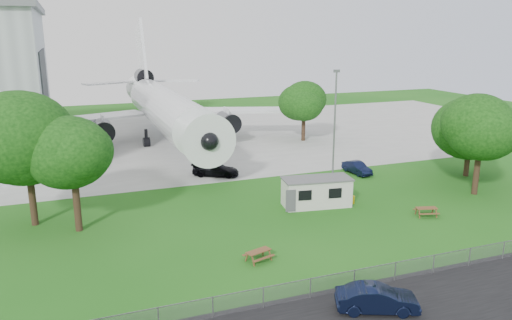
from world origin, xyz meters
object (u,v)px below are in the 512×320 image
object	(u,v)px
site_cabin	(317,192)
picnic_east	(426,216)
car_centre_sedan	(377,299)
airliner	(164,107)
picnic_west	(258,261)

from	to	relation	value
site_cabin	picnic_east	xyz separation A→B (m)	(7.60, -5.74, -1.31)
picnic_east	car_centre_sedan	world-z (taller)	car_centre_sedan
site_cabin	car_centre_sedan	xyz separation A→B (m)	(-5.04, -17.08, -0.55)
airliner	picnic_east	bearing A→B (deg)	-67.04
site_cabin	car_centre_sedan	world-z (taller)	site_cabin
site_cabin	picnic_east	distance (m)	9.61
picnic_west	car_centre_sedan	size ratio (longest dim) A/B	0.39
picnic_west	picnic_east	size ratio (longest dim) A/B	1.00
picnic_west	site_cabin	bearing A→B (deg)	26.60
airliner	picnic_east	size ratio (longest dim) A/B	26.52
airliner	site_cabin	size ratio (longest dim) A/B	6.90
airliner	picnic_west	size ratio (longest dim) A/B	26.52
airliner	picnic_west	world-z (taller)	airliner
picnic_east	car_centre_sedan	bearing A→B (deg)	-122.58
site_cabin	car_centre_sedan	bearing A→B (deg)	-106.45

